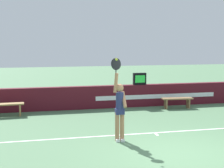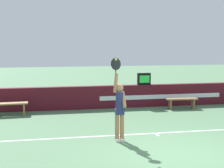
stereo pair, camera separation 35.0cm
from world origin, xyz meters
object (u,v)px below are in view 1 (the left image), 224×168
speed_display (140,79)px  courtside_bench_near (177,100)px  tennis_player (120,107)px  courtside_bench_far (7,107)px  tennis_ball (116,59)px

speed_display → courtside_bench_near: 1.83m
speed_display → tennis_player: size_ratio=0.24×
courtside_bench_near → courtside_bench_far: courtside_bench_far is taller
tennis_player → courtside_bench_far: (-3.35, 4.02, -0.61)m
speed_display → tennis_ball: tennis_ball is taller
tennis_ball → courtside_bench_far: (-3.20, 4.26, -1.97)m
courtside_bench_near → courtside_bench_far: (-6.87, -0.00, 0.03)m
courtside_bench_near → tennis_player: bearing=-131.2°
tennis_player → courtside_bench_near: (3.52, 4.02, -0.64)m
speed_display → courtside_bench_far: (-5.46, -0.78, -0.84)m
courtside_bench_near → courtside_bench_far: 6.87m
speed_display → courtside_bench_far: speed_display is taller
speed_display → tennis_player: tennis_player is taller
tennis_ball → courtside_bench_far: size_ratio=0.05×
speed_display → courtside_bench_near: size_ratio=0.42×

